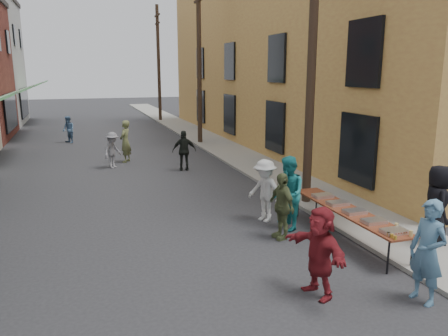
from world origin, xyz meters
TOP-DOWN VIEW (x-y plane):
  - ground at (0.00, 0.00)m, footprint 120.00×120.00m
  - sidewalk at (5.00, 15.00)m, footprint 2.20×60.00m
  - building_ochre at (11.10, 14.00)m, footprint 10.00×28.00m
  - utility_pole_near at (4.30, 3.00)m, footprint 0.26×0.26m
  - utility_pole_mid at (4.30, 15.00)m, footprint 0.26×0.26m
  - utility_pole_far at (4.30, 27.00)m, footprint 0.26×0.26m
  - serving_table at (3.80, 0.16)m, footprint 0.70×4.00m
  - catering_tray_sausage at (3.80, -1.49)m, footprint 0.50×0.33m
  - catering_tray_foil_b at (3.80, -0.84)m, footprint 0.50×0.33m
  - catering_tray_buns at (3.80, -0.14)m, footprint 0.50×0.33m
  - catering_tray_foil_d at (3.80, 0.56)m, footprint 0.50×0.33m
  - catering_tray_buns_end at (3.80, 1.26)m, footprint 0.50×0.33m
  - condiment_jar_a at (3.58, -1.79)m, footprint 0.07×0.07m
  - condiment_jar_b at (3.58, -1.69)m, footprint 0.07×0.07m
  - condiment_jar_c at (3.58, -1.59)m, footprint 0.07×0.07m
  - cup_stack at (4.00, -1.74)m, footprint 0.08×0.08m
  - guest_front_b at (3.40, -2.81)m, footprint 0.55×0.74m
  - guest_front_c at (2.77, 1.23)m, footprint 0.81×0.99m
  - guest_front_d at (2.47, 2.01)m, footprint 1.02×1.26m
  - guest_front_e at (2.34, 0.72)m, footprint 0.51×1.00m
  - guest_queue_back at (1.76, -2.00)m, footprint 0.74×1.61m
  - server at (5.46, -0.87)m, footprint 0.90×1.05m
  - passerby_left at (-0.85, 10.13)m, footprint 1.07×1.10m
  - passerby_mid at (1.88, 8.71)m, footprint 1.02×0.57m
  - passerby_right at (-0.20, 11.17)m, footprint 0.73×0.81m
  - passerby_far at (-2.65, 17.64)m, footprint 0.87×0.93m

SIDE VIEW (x-z plane):
  - ground at x=0.00m, z-range 0.00..0.00m
  - sidewalk at x=5.00m, z-range 0.00..0.10m
  - serving_table at x=3.80m, z-range 0.34..1.09m
  - passerby_left at x=-0.85m, z-range 0.00..1.51m
  - passerby_far at x=-2.65m, z-range 0.00..1.52m
  - catering_tray_sausage at x=3.80m, z-range 0.75..0.83m
  - catering_tray_foil_b at x=3.80m, z-range 0.75..0.83m
  - catering_tray_buns at x=3.80m, z-range 0.75..0.83m
  - catering_tray_foil_d at x=3.80m, z-range 0.75..0.83m
  - catering_tray_buns_end at x=3.80m, z-range 0.75..0.83m
  - condiment_jar_a at x=3.58m, z-range 0.75..0.83m
  - condiment_jar_b at x=3.58m, z-range 0.75..0.83m
  - condiment_jar_c at x=3.58m, z-range 0.75..0.83m
  - cup_stack at x=4.00m, z-range 0.75..0.87m
  - guest_front_e at x=2.34m, z-range 0.00..1.63m
  - passerby_mid at x=1.88m, z-range 0.00..1.64m
  - guest_queue_back at x=1.76m, z-range 0.00..1.67m
  - guest_front_d at x=2.47m, z-range 0.00..1.70m
  - guest_front_b at x=3.40m, z-range 0.00..1.87m
  - passerby_right at x=-0.20m, z-range 0.00..1.87m
  - guest_front_c at x=2.77m, z-range 0.00..1.90m
  - server at x=5.46m, z-range 0.10..1.92m
  - utility_pole_near at x=4.30m, z-range 0.00..9.00m
  - utility_pole_mid at x=4.30m, z-range 0.00..9.00m
  - utility_pole_far at x=4.30m, z-range 0.00..9.00m
  - building_ochre at x=11.10m, z-range 0.00..10.00m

